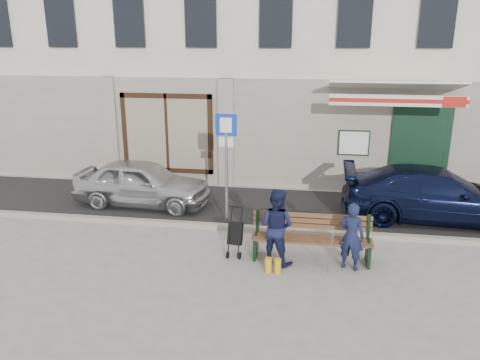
% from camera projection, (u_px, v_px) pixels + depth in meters
% --- Properties ---
extents(ground, '(80.00, 80.00, 0.00)m').
position_uv_depth(ground, '(251.00, 260.00, 9.46)').
color(ground, '#9E9991').
rests_on(ground, ground).
extents(asphalt_lane, '(60.00, 3.20, 0.01)m').
position_uv_depth(asphalt_lane, '(266.00, 208.00, 12.38)').
color(asphalt_lane, '#282828').
rests_on(asphalt_lane, ground).
extents(curb, '(60.00, 0.18, 0.12)m').
position_uv_depth(curb, '(260.00, 229.00, 10.86)').
color(curb, '#9E9384').
rests_on(curb, ground).
extents(building, '(20.00, 8.27, 10.00)m').
position_uv_depth(building, '(284.00, 18.00, 15.99)').
color(building, beige).
rests_on(building, ground).
extents(car_silver, '(3.70, 1.68, 1.23)m').
position_uv_depth(car_silver, '(142.00, 183.00, 12.45)').
color(car_silver, silver).
rests_on(car_silver, ground).
extents(car_navy, '(4.51, 1.95, 1.29)m').
position_uv_depth(car_navy, '(435.00, 194.00, 11.43)').
color(car_navy, black).
rests_on(car_navy, ground).
extents(parking_sign, '(0.50, 0.09, 2.68)m').
position_uv_depth(parking_sign, '(226.00, 152.00, 10.75)').
color(parking_sign, gray).
rests_on(parking_sign, ground).
extents(bench, '(2.40, 1.17, 0.98)m').
position_uv_depth(bench, '(309.00, 239.00, 9.37)').
color(bench, brown).
rests_on(bench, ground).
extents(man, '(0.58, 0.48, 1.36)m').
position_uv_depth(man, '(351.00, 236.00, 8.95)').
color(man, '#141B39').
rests_on(man, ground).
extents(woman, '(0.92, 0.83, 1.54)m').
position_uv_depth(woman, '(276.00, 226.00, 9.18)').
color(woman, '#15193B').
rests_on(woman, ground).
extents(stroller, '(0.33, 0.44, 1.01)m').
position_uv_depth(stroller, '(235.00, 234.00, 9.60)').
color(stroller, black).
rests_on(stroller, ground).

